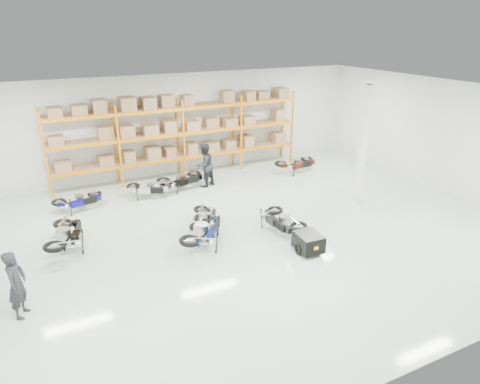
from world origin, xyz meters
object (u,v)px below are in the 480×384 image
moto_blue_centre (204,227)px  moto_back_c (181,177)px  moto_back_d (297,161)px  person_left (17,284)px  moto_touring_right (281,217)px  moto_black_far_left (66,231)px  trailer (308,242)px  moto_back_b (149,185)px  moto_back_a (79,197)px  moto_silver_left (206,216)px  person_back (204,165)px

moto_blue_centre → moto_back_c: moto_blue_centre is taller
moto_back_d → person_left: person_left is taller
moto_touring_right → moto_back_d: size_ratio=0.95×
moto_black_far_left → moto_blue_centre: bearing=171.6°
moto_black_far_left → trailer: bearing=165.6°
moto_touring_right → moto_back_c: bearing=105.8°
moto_back_b → moto_back_a: bearing=112.9°
moto_black_far_left → moto_touring_right: size_ratio=1.10×
moto_back_b → moto_back_c: (1.45, 0.27, 0.06)m
moto_back_b → moto_back_c: moto_back_c is taller
moto_silver_left → trailer: 3.60m
moto_blue_centre → moto_back_a: size_ratio=1.21×
moto_touring_right → trailer: 1.61m
moto_back_d → person_back: bearing=84.1°
moto_silver_left → person_back: size_ratio=0.88×
moto_black_far_left → person_back: 6.66m
moto_blue_centre → moto_silver_left: bearing=-77.8°
moto_back_d → moto_touring_right: bearing=138.2°
moto_silver_left → trailer: bearing=154.0°
moto_touring_right → moto_back_b: 5.87m
moto_silver_left → moto_black_far_left: size_ratio=0.89×
moto_blue_centre → moto_touring_right: moto_blue_centre is taller
moto_back_c → moto_black_far_left: bearing=112.4°
moto_blue_centre → moto_silver_left: moto_blue_centre is taller
trailer → moto_back_a: moto_back_a is taller
moto_silver_left → person_back: 4.18m
moto_silver_left → moto_blue_centre: bearing=91.9°
moto_silver_left → moto_black_far_left: bearing=17.0°
moto_back_d → moto_back_a: bearing=86.7°
trailer → person_back: size_ratio=0.78×
moto_black_far_left → moto_back_c: 5.85m
moto_back_a → moto_back_d: 9.71m
moto_back_c → moto_touring_right: bearing=-173.7°
moto_black_far_left → moto_back_a: moto_black_far_left is taller
moto_touring_right → person_left: size_ratio=0.99×
moto_back_a → moto_back_c: moto_back_c is taller
moto_silver_left → moto_touring_right: moto_touring_right is taller
moto_back_a → moto_touring_right: bearing=-141.3°
moto_silver_left → moto_back_c: (0.51, 3.98, 0.04)m
moto_black_far_left → moto_back_d: 10.83m
moto_silver_left → moto_back_c: moto_back_c is taller
person_back → moto_blue_centre: bearing=41.8°
moto_back_d → person_left: size_ratio=1.04×
moto_back_c → trailer: bearing=-177.7°
moto_black_far_left → moto_back_d: moto_black_far_left is taller
moto_blue_centre → moto_touring_right: (2.62, -0.32, -0.07)m
moto_blue_centre → moto_black_far_left: bearing=14.0°
moto_black_far_left → person_back: size_ratio=1.00×
moto_back_d → person_back: size_ratio=0.95×
moto_back_b → moto_back_d: 7.01m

